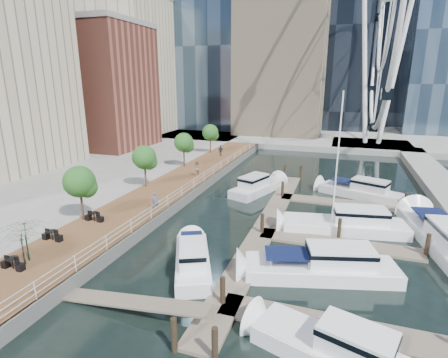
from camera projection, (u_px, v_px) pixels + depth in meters
ground at (189, 278)px, 22.41m from camera, size 520.00×520.00×0.00m
boardwalk at (170, 190)px, 38.73m from camera, size 6.00×60.00×1.00m
seawall at (195, 193)px, 37.81m from camera, size 0.25×60.00×1.00m
land_far at (316, 118)px, 115.32m from camera, size 200.00×114.00×1.00m
pier at (371, 146)px, 65.40m from camera, size 14.00×12.00×1.00m
railing at (194, 184)px, 37.56m from camera, size 0.10×60.00×1.05m
floating_docks at (326, 227)px, 28.93m from camera, size 16.00×34.00×2.60m
midrise_condos at (58, 73)px, 53.59m from camera, size 19.00×67.00×28.00m
street_trees at (144, 157)px, 37.53m from camera, size 2.60×42.60×4.60m
cafe_tables at (34, 248)px, 23.42m from camera, size 2.50×13.70×0.74m
yacht_foreground at (320, 276)px, 22.62m from camera, size 10.96×5.48×2.15m
pedestrian_near at (155, 201)px, 31.33m from camera, size 0.68×0.65×1.57m
pedestrian_mid at (196, 168)px, 42.66m from camera, size 0.81×0.98×1.82m
pedestrian_far at (221, 150)px, 53.98m from camera, size 1.08×0.80×1.71m
moored_yachts at (343, 232)px, 29.28m from camera, size 22.41×30.55×11.50m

